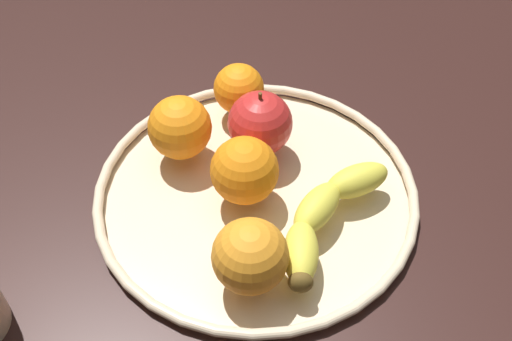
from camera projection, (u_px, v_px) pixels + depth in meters
The scene contains 8 objects.
ground_plane at pixel (256, 208), 76.20cm from camera, with size 133.10×133.10×4.00cm, color black.
fruit_bowl at pixel (256, 192), 74.03cm from camera, with size 38.30×38.30×1.80cm.
banana at pixel (325, 215), 68.29cm from camera, with size 19.27×11.57×3.71cm.
apple at pixel (260, 123), 74.97cm from camera, with size 7.91×7.91×8.71cm.
orange_back_left at pixel (247, 173), 69.65cm from camera, with size 7.82×7.82×7.82cm, color orange.
orange_back_right at pixel (250, 256), 62.20cm from camera, with size 7.87×7.87×7.87cm, color orange.
orange_front_right at pixel (239, 89), 80.26cm from camera, with size 6.56×6.56×6.56cm, color orange.
orange_center at pixel (180, 128), 74.61cm from camera, with size 7.74×7.74×7.74cm, color orange.
Camera 1 is at (25.72, 40.05, 57.68)cm, focal length 43.81 mm.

